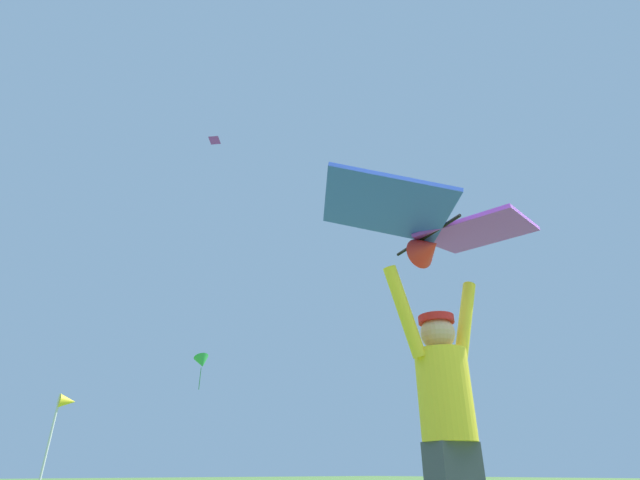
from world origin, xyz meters
TOP-DOWN VIEW (x-y plane):
  - kite_flyer_person at (-0.14, 0.17)m, footprint 0.81×0.41m
  - held_stunt_kite at (-0.15, 0.09)m, footprint 1.89×1.18m
  - distant_kite_purple_low_right at (4.87, 15.70)m, footprint 0.51×0.52m
  - distant_kite_green_far_center at (11.86, 29.09)m, footprint 1.43×1.58m
  - marker_flag at (-0.65, 8.12)m, footprint 0.30×0.24m

SIDE VIEW (x-z plane):
  - kite_flyer_person at x=-0.14m, z-range -0.02..1.90m
  - marker_flag at x=-0.65m, z-range 0.71..2.64m
  - held_stunt_kite at x=-0.15m, z-range 2.07..2.48m
  - distant_kite_green_far_center at x=11.86m, z-range 6.31..8.85m
  - distant_kite_purple_low_right at x=4.87m, z-range 15.24..15.43m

